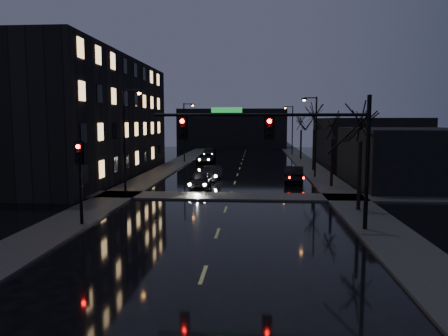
% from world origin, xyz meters
% --- Properties ---
extents(ground, '(160.00, 160.00, 0.00)m').
position_xyz_m(ground, '(0.00, 0.00, 0.00)').
color(ground, black).
rests_on(ground, ground).
extents(sidewalk_left, '(3.00, 140.00, 0.12)m').
position_xyz_m(sidewalk_left, '(-8.50, 35.00, 0.06)').
color(sidewalk_left, '#2D2D2B').
rests_on(sidewalk_left, ground).
extents(sidewalk_right, '(3.00, 140.00, 0.12)m').
position_xyz_m(sidewalk_right, '(8.50, 35.00, 0.06)').
color(sidewalk_right, '#2D2D2B').
rests_on(sidewalk_right, ground).
extents(sidewalk_cross, '(40.00, 3.00, 0.12)m').
position_xyz_m(sidewalk_cross, '(0.00, 18.50, 0.06)').
color(sidewalk_cross, '#2D2D2B').
rests_on(sidewalk_cross, ground).
extents(apartment_block, '(12.00, 30.00, 12.00)m').
position_xyz_m(apartment_block, '(-16.50, 30.00, 6.00)').
color(apartment_block, black).
rests_on(apartment_block, ground).
extents(commercial_right_near, '(10.00, 14.00, 5.00)m').
position_xyz_m(commercial_right_near, '(15.50, 26.00, 2.50)').
color(commercial_right_near, black).
rests_on(commercial_right_near, ground).
extents(commercial_right_far, '(12.00, 18.00, 6.00)m').
position_xyz_m(commercial_right_far, '(17.00, 48.00, 3.00)').
color(commercial_right_far, black).
rests_on(commercial_right_far, ground).
extents(far_block, '(22.00, 10.00, 8.00)m').
position_xyz_m(far_block, '(-3.00, 78.00, 4.00)').
color(far_block, black).
rests_on(far_block, ground).
extents(signal_mast, '(11.11, 0.41, 7.00)m').
position_xyz_m(signal_mast, '(3.85, 9.00, 4.87)').
color(signal_mast, black).
rests_on(signal_mast, ground).
extents(signal_pole_left, '(0.35, 0.41, 4.53)m').
position_xyz_m(signal_pole_left, '(-7.50, 8.99, 3.01)').
color(signal_pole_left, black).
rests_on(signal_pole_left, ground).
extents(tree_near, '(3.52, 3.52, 8.08)m').
position_xyz_m(tree_near, '(8.40, 14.00, 6.22)').
color(tree_near, black).
rests_on(tree_near, ground).
extents(tree_mid_a, '(3.30, 3.30, 7.58)m').
position_xyz_m(tree_mid_a, '(8.40, 24.00, 5.83)').
color(tree_mid_a, black).
rests_on(tree_mid_a, ground).
extents(tree_mid_b, '(3.74, 3.74, 8.59)m').
position_xyz_m(tree_mid_b, '(8.40, 36.00, 6.61)').
color(tree_mid_b, black).
rests_on(tree_mid_b, ground).
extents(tree_far, '(3.43, 3.43, 7.88)m').
position_xyz_m(tree_far, '(8.40, 50.00, 6.06)').
color(tree_far, black).
rests_on(tree_far, ground).
extents(streetlight_l_near, '(1.53, 0.28, 8.00)m').
position_xyz_m(streetlight_l_near, '(-7.58, 18.00, 4.77)').
color(streetlight_l_near, black).
rests_on(streetlight_l_near, ground).
extents(streetlight_l_far, '(1.53, 0.28, 8.00)m').
position_xyz_m(streetlight_l_far, '(-7.58, 45.00, 4.77)').
color(streetlight_l_far, black).
rests_on(streetlight_l_far, ground).
extents(streetlight_r_mid, '(1.53, 0.28, 8.00)m').
position_xyz_m(streetlight_r_mid, '(7.58, 30.00, 4.77)').
color(streetlight_r_mid, black).
rests_on(streetlight_r_mid, ground).
extents(streetlight_r_far, '(1.53, 0.28, 8.00)m').
position_xyz_m(streetlight_r_far, '(7.58, 58.00, 4.77)').
color(streetlight_r_far, black).
rests_on(streetlight_r_far, ground).
extents(oncoming_car_a, '(1.91, 4.31, 1.44)m').
position_xyz_m(oncoming_car_a, '(-2.71, 22.51, 0.72)').
color(oncoming_car_a, black).
rests_on(oncoming_car_a, ground).
extents(oncoming_car_b, '(1.75, 4.12, 1.32)m').
position_xyz_m(oncoming_car_b, '(-2.32, 27.71, 0.66)').
color(oncoming_car_b, black).
rests_on(oncoming_car_b, ground).
extents(oncoming_car_c, '(2.29, 4.88, 1.35)m').
position_xyz_m(oncoming_car_c, '(-4.77, 44.22, 0.67)').
color(oncoming_car_c, black).
rests_on(oncoming_car_c, ground).
extents(oncoming_car_d, '(2.00, 4.80, 1.38)m').
position_xyz_m(oncoming_car_d, '(-5.35, 53.92, 0.69)').
color(oncoming_car_d, black).
rests_on(oncoming_car_d, ground).
extents(lead_car, '(2.14, 4.82, 1.54)m').
position_xyz_m(lead_car, '(5.48, 26.75, 0.77)').
color(lead_car, black).
rests_on(lead_car, ground).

